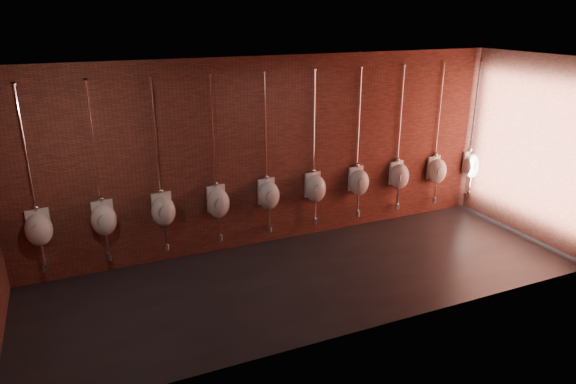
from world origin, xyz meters
The scene contains 12 objects.
ground centered at (0.00, 0.00, 0.00)m, with size 8.50×8.50×0.00m, color black.
room_shell centered at (0.00, 0.00, 2.01)m, with size 8.54×3.04×3.22m.
urinal_0 centered at (-3.73, 1.37, 0.92)m, with size 0.42×0.38×2.72m.
urinal_1 centered at (-2.84, 1.37, 0.92)m, with size 0.42×0.38×2.72m.
urinal_2 centered at (-1.96, 1.37, 0.92)m, with size 0.42×0.38×2.72m.
urinal_3 centered at (-1.07, 1.37, 0.92)m, with size 0.42×0.38×2.72m.
urinal_4 centered at (-0.19, 1.37, 0.92)m, with size 0.42×0.38×2.72m.
urinal_5 centered at (0.70, 1.37, 0.92)m, with size 0.42×0.38×2.72m.
urinal_6 centered at (1.58, 1.37, 0.92)m, with size 0.42×0.38×2.72m.
urinal_7 centered at (2.47, 1.37, 0.92)m, with size 0.42×0.38×2.72m.
urinal_8 centered at (3.35, 1.37, 0.92)m, with size 0.42×0.38×2.72m.
urinal_9 centered at (4.24, 1.37, 0.92)m, with size 0.42×0.38×2.72m.
Camera 1 is at (-3.16, -6.25, 3.87)m, focal length 32.00 mm.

